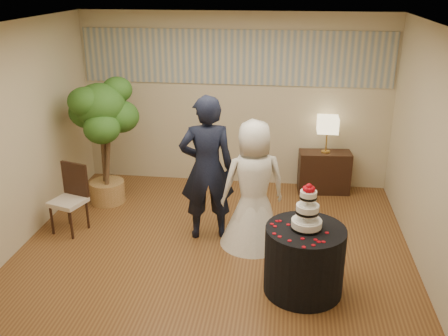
# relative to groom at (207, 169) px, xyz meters

# --- Properties ---
(floor) EXTENTS (5.00, 5.00, 0.00)m
(floor) POSITION_rel_groom_xyz_m (0.14, -0.55, -0.97)
(floor) COLOR brown
(floor) RESTS_ON ground
(ceiling) EXTENTS (5.00, 5.00, 0.00)m
(ceiling) POSITION_rel_groom_xyz_m (0.14, -0.55, 1.83)
(ceiling) COLOR white
(ceiling) RESTS_ON wall_back
(wall_back) EXTENTS (5.00, 0.06, 2.80)m
(wall_back) POSITION_rel_groom_xyz_m (0.14, 1.95, 0.43)
(wall_back) COLOR beige
(wall_back) RESTS_ON ground
(wall_front) EXTENTS (5.00, 0.06, 2.80)m
(wall_front) POSITION_rel_groom_xyz_m (0.14, -3.05, 0.43)
(wall_front) COLOR beige
(wall_front) RESTS_ON ground
(wall_left) EXTENTS (0.06, 5.00, 2.80)m
(wall_left) POSITION_rel_groom_xyz_m (-2.36, -0.55, 0.43)
(wall_left) COLOR beige
(wall_left) RESTS_ON ground
(wall_right) EXTENTS (0.06, 5.00, 2.80)m
(wall_right) POSITION_rel_groom_xyz_m (2.64, -0.55, 0.43)
(wall_right) COLOR beige
(wall_right) RESTS_ON ground
(mural_border) EXTENTS (4.90, 0.02, 0.85)m
(mural_border) POSITION_rel_groom_xyz_m (0.14, 1.93, 1.13)
(mural_border) COLOR #9EA194
(mural_border) RESTS_ON wall_back
(groom) EXTENTS (0.79, 0.61, 1.94)m
(groom) POSITION_rel_groom_xyz_m (0.00, 0.00, 0.00)
(groom) COLOR black
(groom) RESTS_ON floor
(bride) EXTENTS (1.08, 1.08, 1.67)m
(bride) POSITION_rel_groom_xyz_m (0.62, -0.11, -0.14)
(bride) COLOR white
(bride) RESTS_ON floor
(cake_table) EXTENTS (0.89, 0.89, 0.78)m
(cake_table) POSITION_rel_groom_xyz_m (1.26, -1.11, -0.58)
(cake_table) COLOR black
(cake_table) RESTS_ON floor
(wedding_cake) EXTENTS (0.33, 0.33, 0.52)m
(wedding_cake) POSITION_rel_groom_xyz_m (1.26, -1.11, 0.07)
(wedding_cake) COLOR white
(wedding_cake) RESTS_ON cake_table
(console) EXTENTS (0.84, 0.43, 0.68)m
(console) POSITION_rel_groom_xyz_m (1.63, 1.69, -0.63)
(console) COLOR black
(console) RESTS_ON floor
(table_lamp) EXTENTS (0.32, 0.32, 0.58)m
(table_lamp) POSITION_rel_groom_xyz_m (1.63, 1.69, -0.00)
(table_lamp) COLOR #D3BF8B
(table_lamp) RESTS_ON console
(ficus_tree) EXTENTS (1.31, 1.31, 1.96)m
(ficus_tree) POSITION_rel_groom_xyz_m (-1.71, 0.86, 0.01)
(ficus_tree) COLOR #2D5C1D
(ficus_tree) RESTS_ON floor
(side_chair) EXTENTS (0.54, 0.56, 0.94)m
(side_chair) POSITION_rel_groom_xyz_m (-1.89, -0.13, -0.50)
(side_chair) COLOR black
(side_chair) RESTS_ON floor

